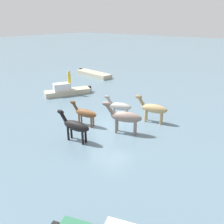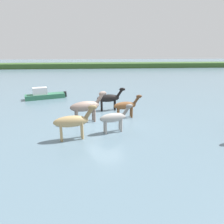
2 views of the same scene
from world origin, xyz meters
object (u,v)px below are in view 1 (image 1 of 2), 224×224
horse_mid_herd (125,117)px  horse_chestnut_trailing (119,106)px  boat_launch_far (67,91)px  horse_dun_straggler (153,108)px  horse_pinto_flank (85,113)px  boat_skiff_near (94,75)px  person_helmsman_aft (69,77)px  horse_lead (75,126)px

horse_mid_herd → horse_chestnut_trailing: bearing=-67.8°
horse_mid_herd → boat_launch_far: 9.89m
horse_dun_straggler → boat_launch_far: bearing=-14.8°
horse_pinto_flank → boat_skiff_near: 15.21m
boat_skiff_near → person_helmsman_aft: bearing=-57.1°
horse_chestnut_trailing → person_helmsman_aft: size_ratio=1.80×
horse_pinto_flank → person_helmsman_aft: size_ratio=1.82×
horse_chestnut_trailing → horse_dun_straggler: horse_dun_straggler is taller
horse_dun_straggler → horse_chestnut_trailing: bearing=8.2°
boat_launch_far → boat_skiff_near: 8.29m
horse_pinto_flank → horse_dun_straggler: horse_dun_straggler is taller
horse_lead → horse_dun_straggler: size_ratio=0.96×
horse_chestnut_trailing → horse_pinto_flank: (1.11, 2.56, 0.00)m
horse_lead → boat_launch_far: size_ratio=0.53×
horse_lead → boat_launch_far: horse_lead is taller
horse_dun_straggler → boat_launch_far: (9.89, -0.76, -0.74)m
horse_dun_straggler → boat_skiff_near: 15.59m
horse_lead → horse_chestnut_trailing: bearing=-97.4°
horse_lead → horse_mid_herd: 3.21m
horse_lead → horse_dun_straggler: (-2.41, -5.34, 0.04)m
horse_chestnut_trailing → boat_launch_far: size_ratio=0.47×
horse_lead → boat_skiff_near: bearing=-59.1°
horse_dun_straggler → person_helmsman_aft: size_ratio=2.07×
horse_lead → person_helmsman_aft: person_helmsman_aft is taller
horse_pinto_flank → horse_dun_straggler: bearing=-145.5°
horse_mid_herd → boat_skiff_near: horse_mid_herd is taller
horse_mid_herd → person_helmsman_aft: bearing=-42.6°
horse_chestnut_trailing → boat_launch_far: (7.52, -1.56, -0.61)m
horse_mid_herd → horse_dun_straggler: bearing=-124.3°
horse_chestnut_trailing → boat_launch_far: horse_chestnut_trailing is taller
horse_pinto_flank → boat_launch_far: horse_pinto_flank is taller
horse_pinto_flank → boat_skiff_near: horse_pinto_flank is taller
horse_lead → horse_dun_straggler: 5.86m
person_helmsman_aft → boat_launch_far: bearing=43.7°
horse_mid_herd → horse_pinto_flank: horse_mid_herd is taller
horse_pinto_flank → horse_lead: bearing=109.0°
horse_chestnut_trailing → boat_launch_far: 7.70m
boat_launch_far → horse_mid_herd: bearing=97.7°
person_helmsman_aft → boat_skiff_near: bearing=-65.1°
horse_lead → horse_mid_herd: bearing=-130.3°
horse_pinto_flank → boat_skiff_near: bearing=-60.2°
horse_lead → horse_pinto_flank: size_ratio=1.10×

